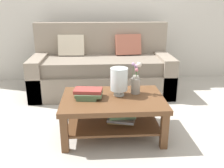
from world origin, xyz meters
name	(u,v)px	position (x,y,z in m)	size (l,w,h in m)	color
ground_plane	(115,115)	(0.00, 0.00, 0.00)	(10.00, 10.00, 0.00)	#B7B2A8
back_wall	(108,3)	(0.00, 1.65, 1.35)	(6.40, 0.12, 2.70)	beige
couch	(102,69)	(-0.14, 0.90, 0.36)	(2.10, 0.90, 1.06)	gray
coffee_table	(114,108)	(-0.05, -0.44, 0.30)	(1.07, 0.72, 0.42)	brown
book_stack_main	(88,93)	(-0.31, -0.43, 0.47)	(0.31, 0.23, 0.10)	#51704C
glass_hurricane_vase	(119,80)	(0.01, -0.37, 0.60)	(0.18, 0.18, 0.30)	silver
flower_pitcher	(136,82)	(0.20, -0.32, 0.55)	(0.11, 0.10, 0.35)	#9E998E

